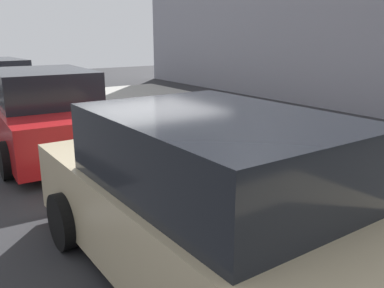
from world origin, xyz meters
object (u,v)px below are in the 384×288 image
at_px(suitcase_teal_3, 256,142).
at_px(suitcase_maroon_4, 243,142).
at_px(suitcase_red_5, 226,135).
at_px(fire_hydrant, 202,124).
at_px(suitcase_silver_1, 304,158).
at_px(suitcase_navy_2, 279,151).
at_px(suitcase_black_0, 324,168).
at_px(parked_car_beige_0, 216,208).
at_px(parked_car_red_1, 45,114).
at_px(bollard_post, 182,121).

relative_size(suitcase_teal_3, suitcase_maroon_4, 1.33).
bearing_deg(suitcase_red_5, fire_hydrant, 4.33).
distance_m(suitcase_silver_1, suitcase_navy_2, 0.49).
xyz_separation_m(suitcase_black_0, parked_car_beige_0, (-0.80, 2.61, 0.33)).
bearing_deg(parked_car_red_1, bollard_post, -115.65).
xyz_separation_m(suitcase_maroon_4, bollard_post, (1.73, 0.21, 0.11)).
xyz_separation_m(suitcase_silver_1, bollard_post, (3.19, 0.17, 0.04)).
xyz_separation_m(fire_hydrant, parked_car_red_1, (1.72, 2.65, 0.24)).
relative_size(suitcase_maroon_4, suitcase_red_5, 1.22).
distance_m(suitcase_silver_1, suitcase_maroon_4, 1.46).
bearing_deg(fire_hydrant, parked_car_beige_0, 145.69).
bearing_deg(suitcase_red_5, suitcase_maroon_4, -179.75).
distance_m(suitcase_black_0, parked_car_beige_0, 2.75).
relative_size(suitcase_black_0, suitcase_red_5, 1.37).
height_order(suitcase_red_5, fire_hydrant, fire_hydrant).
xyz_separation_m(bollard_post, parked_car_red_1, (1.20, 2.50, 0.24)).
distance_m(suitcase_navy_2, suitcase_teal_3, 0.52).
relative_size(suitcase_black_0, suitcase_silver_1, 0.87).
relative_size(suitcase_navy_2, suitcase_red_5, 1.55).
xyz_separation_m(suitcase_maroon_4, parked_car_red_1, (2.93, 2.71, 0.35)).
distance_m(suitcase_red_5, parked_car_red_1, 3.66).
height_order(suitcase_black_0, suitcase_teal_3, suitcase_teal_3).
relative_size(suitcase_black_0, suitcase_navy_2, 0.89).
relative_size(fire_hydrant, parked_car_red_1, 0.16).
relative_size(suitcase_teal_3, bollard_post, 1.35).
bearing_deg(suitcase_navy_2, suitcase_black_0, 178.19).
bearing_deg(suitcase_silver_1, parked_car_beige_0, 114.49).
xyz_separation_m(suitcase_navy_2, parked_car_red_1, (3.90, 2.64, 0.28)).
relative_size(suitcase_maroon_4, parked_car_red_1, 0.17).
bearing_deg(suitcase_silver_1, parked_car_red_1, 31.33).
xyz_separation_m(suitcase_navy_2, fire_hydrant, (2.18, -0.01, 0.04)).
relative_size(suitcase_black_0, fire_hydrant, 1.20).
relative_size(suitcase_maroon_4, bollard_post, 1.02).
bearing_deg(suitcase_teal_3, parked_car_beige_0, 130.53).
distance_m(parked_car_beige_0, parked_car_red_1, 5.61).
xyz_separation_m(suitcase_navy_2, suitcase_teal_3, (0.52, 0.04, 0.03)).
xyz_separation_m(bollard_post, parked_car_beige_0, (-4.41, 2.50, 0.25)).
bearing_deg(fire_hydrant, suitcase_navy_2, 179.68).
distance_m(suitcase_red_5, bollard_post, 1.26).
relative_size(suitcase_red_5, fire_hydrant, 0.87).
bearing_deg(suitcase_teal_3, suitcase_maroon_4, -13.43).
bearing_deg(parked_car_beige_0, suitcase_silver_1, -65.51).
bearing_deg(suitcase_black_0, suitcase_maroon_4, -2.96).
relative_size(suitcase_black_0, bollard_post, 1.15).
bearing_deg(suitcase_black_0, suitcase_teal_3, 0.46).
distance_m(suitcase_teal_3, suitcase_maroon_4, 0.48).
bearing_deg(suitcase_red_5, suitcase_silver_1, 179.02).
height_order(suitcase_teal_3, bollard_post, suitcase_teal_3).
bearing_deg(suitcase_silver_1, suitcase_navy_2, 3.89).
xyz_separation_m(suitcase_black_0, suitcase_silver_1, (0.42, -0.06, 0.04)).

